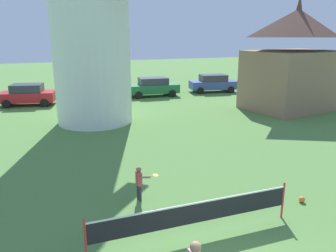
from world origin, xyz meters
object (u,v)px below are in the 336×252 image
at_px(parked_car_red, 28,94).
at_px(parked_car_blue, 213,83).
at_px(parked_car_mustard, 96,90).
at_px(parked_car_green, 153,87).
at_px(chapel, 294,61).
at_px(tennis_net, 195,213).
at_px(stray_ball, 302,199).
at_px(player_far, 140,181).

bearing_deg(parked_car_red, parked_car_blue, 1.61).
bearing_deg(parked_car_mustard, parked_car_blue, 2.48).
bearing_deg(parked_car_mustard, parked_car_green, 4.00).
xyz_separation_m(parked_car_red, chapel, (17.36, -7.53, 2.47)).
distance_m(tennis_net, stray_ball, 4.04).
bearing_deg(chapel, parked_car_mustard, 148.71).
relative_size(tennis_net, player_far, 4.91).
height_order(tennis_net, parked_car_green, parked_car_green).
distance_m(parked_car_blue, chapel, 8.56).
relative_size(player_far, parked_car_blue, 0.26).
height_order(parked_car_mustard, parked_car_blue, same).
bearing_deg(tennis_net, chapel, 42.72).
relative_size(player_far, parked_car_mustard, 0.27).
relative_size(tennis_net, chapel, 0.74).
xyz_separation_m(stray_ball, parked_car_blue, (6.89, 19.25, 0.71)).
xyz_separation_m(stray_ball, parked_car_green, (1.21, 19.13, 0.71)).
xyz_separation_m(stray_ball, parked_car_red, (-8.56, 18.81, 0.71)).
distance_m(tennis_net, parked_car_mustard, 19.31).
distance_m(stray_ball, parked_car_blue, 20.46).
bearing_deg(player_far, chapel, 34.57).
distance_m(tennis_net, player_far, 2.57).
bearing_deg(parked_car_mustard, stray_ball, -79.28).
bearing_deg(stray_ball, parked_car_green, 86.37).
relative_size(parked_car_red, parked_car_blue, 0.94).
relative_size(parked_car_green, chapel, 0.56).
distance_m(tennis_net, parked_car_red, 19.86).
distance_m(parked_car_green, chapel, 11.20).
xyz_separation_m(parked_car_mustard, parked_car_green, (4.77, 0.33, 0.00)).
xyz_separation_m(tennis_net, parked_car_mustard, (0.41, 19.31, 0.12)).
height_order(parked_car_green, chapel, chapel).
distance_m(player_far, parked_car_red, 17.30).
bearing_deg(parked_car_green, tennis_net, -104.77).
relative_size(stray_ball, parked_car_blue, 0.04).
xyz_separation_m(tennis_net, stray_ball, (3.97, 0.51, -0.59)).
xyz_separation_m(tennis_net, parked_car_blue, (10.86, 19.76, 0.12)).
relative_size(player_far, chapel, 0.15).
distance_m(parked_car_red, parked_car_blue, 15.46).
bearing_deg(tennis_net, parked_car_green, 75.23).
bearing_deg(chapel, parked_car_green, 134.05).
relative_size(tennis_net, stray_ball, 29.03).
bearing_deg(parked_car_green, parked_car_red, -178.14).
bearing_deg(player_far, parked_car_red, 102.70).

